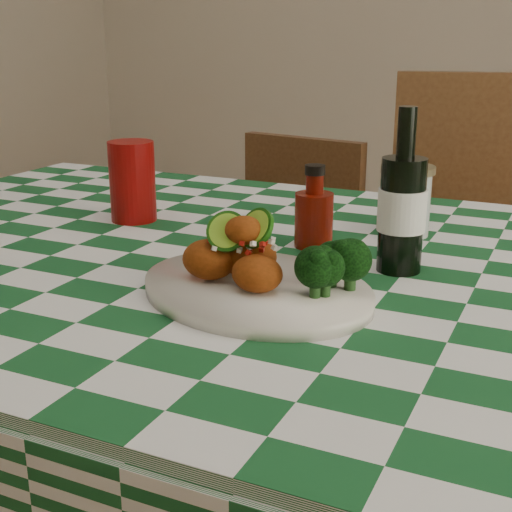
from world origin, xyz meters
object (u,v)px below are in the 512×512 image
at_px(plate, 256,290).
at_px(ketchup_bottle, 314,206).
at_px(red_tumbler, 132,181).
at_px(wooden_chair_right, 480,296).
at_px(wooden_chair_left, 268,294).
at_px(fried_chicken_pile, 247,250).
at_px(dining_table, 266,479).
at_px(mason_jar, 406,201).
at_px(beer_bottle, 403,191).

bearing_deg(plate, ketchup_bottle, 92.80).
distance_m(red_tumbler, wooden_chair_right, 0.90).
xyz_separation_m(plate, wooden_chair_left, (-0.39, 0.91, -0.38)).
height_order(plate, ketchup_bottle, ketchup_bottle).
distance_m(plate, fried_chicken_pile, 0.05).
height_order(ketchup_bottle, wooden_chair_right, wooden_chair_right).
relative_size(dining_table, wooden_chair_right, 1.63).
bearing_deg(ketchup_bottle, plate, -87.20).
bearing_deg(wooden_chair_right, red_tumbler, -142.69).
relative_size(dining_table, fried_chicken_pile, 12.08).
bearing_deg(plate, mason_jar, 74.53).
relative_size(ketchup_bottle, wooden_chair_left, 0.16).
distance_m(plate, ketchup_bottle, 0.25).
distance_m(mason_jar, wooden_chair_right, 0.62).
relative_size(fried_chicken_pile, beer_bottle, 0.59).
bearing_deg(dining_table, beer_bottle, 8.25).
xyz_separation_m(red_tumbler, ketchup_bottle, (0.35, -0.02, -0.01)).
relative_size(plate, fried_chicken_pile, 2.39).
bearing_deg(mason_jar, beer_bottle, -78.59).
bearing_deg(red_tumbler, beer_bottle, -8.60).
bearing_deg(plate, red_tumbler, 144.76).
relative_size(ketchup_bottle, wooden_chair_right, 0.13).
distance_m(dining_table, red_tumbler, 0.57).
bearing_deg(fried_chicken_pile, beer_bottle, 49.64).
bearing_deg(beer_bottle, fried_chicken_pile, -130.36).
bearing_deg(fried_chicken_pile, red_tumbler, 143.77).
height_order(dining_table, wooden_chair_right, wooden_chair_right).
bearing_deg(fried_chicken_pile, mason_jar, 72.68).
distance_m(beer_bottle, wooden_chair_right, 0.81).
height_order(dining_table, fried_chicken_pile, fried_chicken_pile).
bearing_deg(beer_bottle, plate, -127.88).
xyz_separation_m(ketchup_bottle, wooden_chair_left, (-0.38, 0.67, -0.44)).
bearing_deg(wooden_chair_left, dining_table, -56.12).
height_order(dining_table, plate, plate).
xyz_separation_m(plate, beer_bottle, (0.14, 0.18, 0.11)).
relative_size(fried_chicken_pile, red_tumbler, 0.96).
relative_size(wooden_chair_left, wooden_chair_right, 0.82).
height_order(dining_table, red_tumbler, red_tumbler).
relative_size(plate, red_tumbler, 2.28).
relative_size(beer_bottle, wooden_chair_left, 0.28).
bearing_deg(ketchup_bottle, red_tumbler, 177.26).
relative_size(dining_table, red_tumbler, 11.55).
height_order(red_tumbler, wooden_chair_right, wooden_chair_right).
height_order(mason_jar, beer_bottle, beer_bottle).
bearing_deg(plate, wooden_chair_right, 78.70).
height_order(plate, fried_chicken_pile, fried_chicken_pile).
bearing_deg(dining_table, wooden_chair_right, 72.54).
bearing_deg(fried_chicken_pile, wooden_chair_right, 77.89).
xyz_separation_m(ketchup_bottle, beer_bottle, (0.15, -0.06, 0.05)).
bearing_deg(ketchup_bottle, wooden_chair_left, 119.35).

